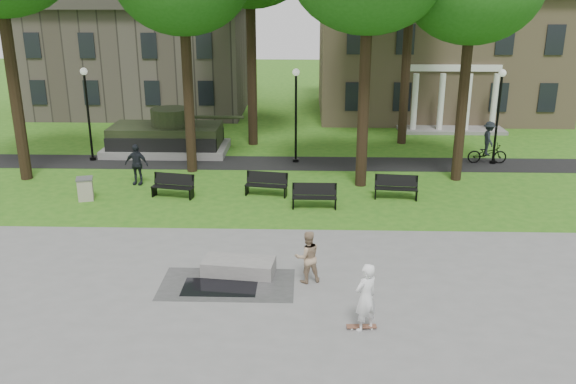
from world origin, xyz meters
The scene contains 21 objects.
ground centered at (0.00, 0.00, 0.00)m, with size 120.00×120.00×0.00m, color #2A6116.
plaza centered at (0.00, -5.00, 0.01)m, with size 22.00×16.00×0.02m, color gray.
footpath centered at (0.00, 12.00, 0.01)m, with size 44.00×2.60×0.01m, color black.
building_right centered at (10.00, 26.00, 4.34)m, with size 17.00×12.00×8.60m.
building_left centered at (-11.00, 26.50, 3.60)m, with size 15.00×10.00×7.20m, color #4C443D.
lamp_left centered at (-10.00, 12.30, 2.79)m, with size 0.36×0.36×4.73m.
lamp_mid centered at (0.50, 12.30, 2.79)m, with size 0.36×0.36×4.73m.
lamp_right centered at (10.50, 12.30, 2.79)m, with size 0.36×0.36×4.73m.
tank_monument centered at (-6.46, 14.00, 0.86)m, with size 7.45×3.40×2.40m.
puddle centered at (-1.48, -1.63, 0.02)m, with size 2.20×1.20×0.00m, color black.
concrete_block centered at (-1.02, -0.66, 0.24)m, with size 2.20×1.00×0.45m, color gray.
skateboard centered at (2.52, -3.81, 0.06)m, with size 0.78×0.20×0.07m, color brown.
skateboarder centered at (2.59, -3.88, 0.96)m, with size 0.68×0.45×1.87m, color white.
friend_watching centered at (1.11, -1.16, 0.83)m, with size 0.79×0.61×1.62m, color tan.
pedestrian_walker centered at (-6.59, 8.34, 0.93)m, with size 1.09×0.45×1.86m, color black.
cyclist centered at (10.20, 12.36, 0.88)m, with size 1.95×1.11×2.15m.
park_bench_0 centered at (-4.61, 6.64, 0.52)m, with size 1.85×0.87×1.00m.
park_bench_1 centered at (-0.66, 6.99, 0.52)m, with size 1.85×0.82×1.00m.
park_bench_2 centered at (1.38, 5.48, 0.52)m, with size 1.80×0.53×1.00m.
park_bench_3 centered at (4.83, 6.73, 0.52)m, with size 1.84×0.71×1.00m.
trash_bin centered at (-8.19, 6.13, 0.49)m, with size 0.82×0.82×0.96m.
Camera 1 is at (1.04, -17.77, 8.42)m, focal length 38.00 mm.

